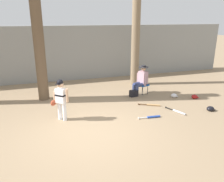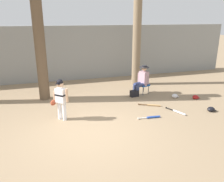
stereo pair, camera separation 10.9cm
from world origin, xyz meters
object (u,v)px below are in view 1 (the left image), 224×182
(handbag_beside_stool, at_px, (134,93))
(tree_near_player, at_px, (38,34))
(seated_spectator, at_px, (141,79))
(batting_helmet_red, at_px, (195,97))
(batting_helmet_black, at_px, (210,109))
(bat_aluminum_silver, at_px, (178,112))
(bat_blue_youth, at_px, (152,117))
(folding_stool, at_px, (143,85))
(tree_behind_spectator, at_px, (136,30))
(young_ballplayer, at_px, (61,97))
(batting_helmet_white, at_px, (174,96))
(bat_wood_tan, at_px, (152,105))

(handbag_beside_stool, bearing_deg, tree_near_player, 167.28)
(seated_spectator, distance_m, batting_helmet_red, 2.22)
(handbag_beside_stool, xyz_separation_m, batting_helmet_black, (1.93, -2.17, -0.06))
(bat_aluminum_silver, relative_size, bat_blue_youth, 1.04)
(tree_near_player, height_order, folding_stool, tree_near_player)
(tree_behind_spectator, height_order, batting_helmet_black, tree_behind_spectator)
(seated_spectator, relative_size, handbag_beside_stool, 3.53)
(young_ballplayer, relative_size, bat_blue_youth, 1.78)
(tree_near_player, bearing_deg, batting_helmet_black, -28.70)
(young_ballplayer, height_order, handbag_beside_stool, young_ballplayer)
(folding_stool, bearing_deg, young_ballplayer, -155.43)
(handbag_beside_stool, bearing_deg, batting_helmet_white, -21.64)
(bat_blue_youth, bearing_deg, bat_wood_tan, 63.03)
(seated_spectator, relative_size, batting_helmet_red, 4.19)
(tree_near_player, xyz_separation_m, batting_helmet_red, (5.67, -1.73, -2.40))
(tree_behind_spectator, xyz_separation_m, seated_spectator, (-0.31, -1.42, -1.89))
(bat_blue_youth, relative_size, batting_helmet_white, 2.51)
(bat_aluminum_silver, height_order, batting_helmet_red, batting_helmet_red)
(bat_aluminum_silver, relative_size, batting_helmet_white, 2.62)
(seated_spectator, bearing_deg, bat_blue_youth, -106.02)
(bat_blue_youth, xyz_separation_m, batting_helmet_red, (2.46, 1.13, 0.04))
(batting_helmet_red, bearing_deg, batting_helmet_white, 153.47)
(handbag_beside_stool, relative_size, batting_helmet_red, 1.19)
(tree_behind_spectator, bearing_deg, bat_wood_tan, -100.05)
(tree_behind_spectator, relative_size, handbag_beside_stool, 16.67)
(batting_helmet_black, bearing_deg, bat_aluminum_silver, 169.43)
(tree_behind_spectator, height_order, bat_wood_tan, tree_behind_spectator)
(tree_behind_spectator, distance_m, batting_helmet_red, 3.87)
(handbag_beside_stool, bearing_deg, young_ballplayer, -155.73)
(handbag_beside_stool, height_order, batting_helmet_white, handbag_beside_stool)
(folding_stool, relative_size, batting_helmet_red, 1.75)
(folding_stool, bearing_deg, seated_spectator, -162.44)
(tree_near_player, bearing_deg, batting_helmet_red, -16.97)
(batting_helmet_red, bearing_deg, batting_helmet_black, -102.74)
(seated_spectator, bearing_deg, batting_helmet_black, -57.56)
(tree_behind_spectator, xyz_separation_m, folding_stool, (-0.22, -1.39, -2.17))
(tree_near_player, height_order, bat_wood_tan, tree_near_player)
(young_ballplayer, height_order, bat_blue_youth, young_ballplayer)
(tree_near_player, distance_m, batting_helmet_black, 6.60)
(young_ballplayer, bearing_deg, batting_helmet_black, -9.48)
(bat_aluminum_silver, bearing_deg, handbag_beside_stool, 111.65)
(seated_spectator, height_order, batting_helmet_white, seated_spectator)
(bat_wood_tan, bearing_deg, seated_spectator, 82.43)
(tree_behind_spectator, height_order, batting_helmet_white, tree_behind_spectator)
(bat_blue_youth, bearing_deg, folding_stool, 72.06)
(folding_stool, height_order, bat_wood_tan, folding_stool)
(young_ballplayer, xyz_separation_m, bat_blue_youth, (2.74, -0.73, -0.71))
(folding_stool, xyz_separation_m, batting_helmet_red, (1.70, -1.20, -0.29))
(bat_wood_tan, bearing_deg, young_ballplayer, -176.25)
(bat_wood_tan, bearing_deg, bat_blue_youth, -116.97)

